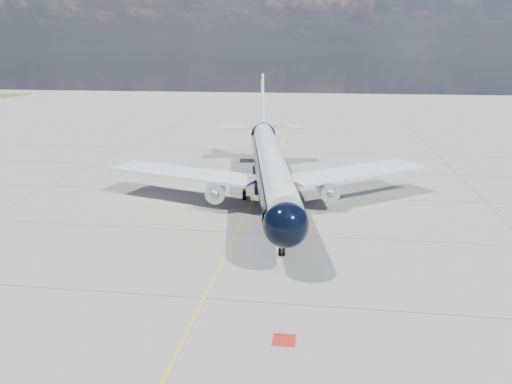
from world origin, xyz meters
The scene contains 4 objects.
ground centered at (0.00, 30.00, 0.00)m, with size 320.00×320.00×0.00m, color gray.
taxiway_centerline centered at (0.00, 25.00, 0.00)m, with size 0.16×160.00×0.01m, color yellow.
red_marking centered at (6.80, -10.00, 0.00)m, with size 1.60×1.60×0.01m, color maroon.
main_airliner centered at (2.15, 23.22, 4.70)m, with size 42.50×52.26×15.15m.
Camera 1 is at (9.00, -39.78, 19.01)m, focal length 35.00 mm.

